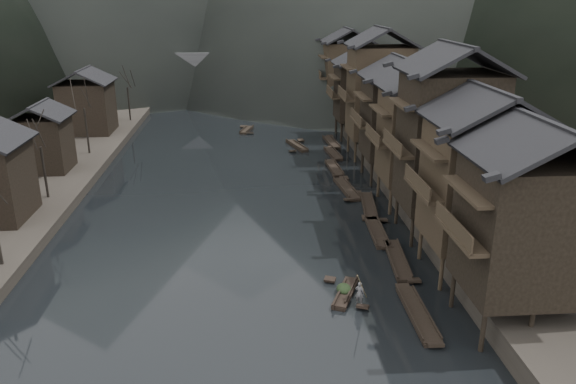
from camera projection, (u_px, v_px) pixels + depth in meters
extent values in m
plane|color=black|center=(232.00, 274.00, 40.56)|extent=(300.00, 300.00, 0.00)
cube|color=#2D2823|center=(482.00, 129.00, 80.35)|extent=(40.00, 200.00, 1.80)
cylinder|color=black|center=(483.00, 331.00, 31.36)|extent=(0.30, 0.30, 2.90)
cylinder|color=black|center=(453.00, 289.00, 35.87)|extent=(0.30, 0.30, 2.90)
cylinder|color=black|center=(530.00, 329.00, 31.55)|extent=(0.30, 0.30, 2.90)
cylinder|color=black|center=(495.00, 287.00, 36.07)|extent=(0.30, 0.30, 2.90)
cube|color=black|center=(529.00, 226.00, 32.08)|extent=(7.00, 6.00, 7.94)
cube|color=#332A1C|center=(461.00, 234.00, 31.93)|extent=(1.20, 5.70, 0.25)
cylinder|color=#332A1C|center=(441.00, 273.00, 37.94)|extent=(0.30, 0.30, 2.90)
cylinder|color=#332A1C|center=(420.00, 243.00, 42.45)|extent=(0.30, 0.30, 2.90)
cylinder|color=#332A1C|center=(481.00, 271.00, 38.13)|extent=(0.30, 0.30, 2.90)
cylinder|color=#332A1C|center=(456.00, 242.00, 42.65)|extent=(0.30, 0.30, 2.90)
cube|color=#332A1C|center=(481.00, 182.00, 38.56)|extent=(7.00, 6.00, 8.53)
cube|color=#332A1C|center=(424.00, 190.00, 38.42)|extent=(1.20, 5.70, 0.25)
cylinder|color=black|center=(412.00, 231.00, 44.52)|extent=(0.30, 0.30, 2.90)
cylinder|color=black|center=(397.00, 210.00, 49.03)|extent=(0.30, 0.30, 2.90)
cylinder|color=black|center=(446.00, 230.00, 44.72)|extent=(0.30, 0.30, 2.90)
cylinder|color=black|center=(427.00, 209.00, 49.23)|extent=(0.30, 0.30, 2.90)
cube|color=black|center=(448.00, 141.00, 44.76)|extent=(7.00, 6.00, 10.81)
cube|color=#332A1C|center=(398.00, 149.00, 44.66)|extent=(1.20, 5.70, 0.25)
cylinder|color=#332A1C|center=(390.00, 201.00, 51.10)|extent=(0.30, 0.30, 2.90)
cylinder|color=#332A1C|center=(378.00, 184.00, 55.61)|extent=(0.30, 0.30, 2.90)
cylinder|color=#332A1C|center=(420.00, 200.00, 51.30)|extent=(0.30, 0.30, 2.90)
cylinder|color=#332A1C|center=(406.00, 183.00, 55.81)|extent=(0.30, 0.30, 2.90)
cube|color=#332A1C|center=(421.00, 135.00, 51.74)|extent=(7.00, 6.00, 8.45)
cube|color=#332A1C|center=(378.00, 140.00, 51.59)|extent=(1.20, 5.70, 0.25)
cylinder|color=black|center=(371.00, 174.00, 58.62)|extent=(0.30, 0.30, 2.90)
cylinder|color=black|center=(362.00, 161.00, 63.14)|extent=(0.30, 0.30, 2.90)
cylinder|color=black|center=(397.00, 174.00, 58.82)|extent=(0.30, 0.30, 2.90)
cylinder|color=black|center=(386.00, 161.00, 63.33)|extent=(0.30, 0.30, 2.90)
cube|color=black|center=(398.00, 118.00, 59.28)|extent=(7.00, 6.00, 8.30)
cube|color=#332A1C|center=(361.00, 122.00, 59.14)|extent=(1.20, 5.70, 0.25)
cylinder|color=#332A1C|center=(355.00, 152.00, 67.08)|extent=(0.30, 0.30, 2.90)
cylinder|color=#332A1C|center=(348.00, 142.00, 71.60)|extent=(0.30, 0.30, 2.90)
cylinder|color=#332A1C|center=(378.00, 151.00, 67.28)|extent=(0.30, 0.30, 2.90)
cylinder|color=#332A1C|center=(369.00, 141.00, 71.79)|extent=(0.30, 0.30, 2.90)
cube|color=#332A1C|center=(379.00, 92.00, 67.34)|extent=(7.00, 6.00, 10.73)
cube|color=#332A1C|center=(346.00, 97.00, 67.24)|extent=(1.20, 5.70, 0.25)
cylinder|color=black|center=(341.00, 132.00, 76.49)|extent=(0.30, 0.30, 2.90)
cylinder|color=black|center=(336.00, 125.00, 81.00)|extent=(0.30, 0.30, 2.90)
cylinder|color=black|center=(361.00, 132.00, 76.68)|extent=(0.30, 0.30, 2.90)
cylinder|color=black|center=(355.00, 124.00, 81.19)|extent=(0.30, 0.30, 2.90)
cube|color=black|center=(362.00, 92.00, 77.29)|extent=(7.00, 6.00, 7.47)
cube|color=#332A1C|center=(333.00, 95.00, 77.13)|extent=(1.20, 5.70, 0.25)
cylinder|color=#332A1C|center=(329.00, 114.00, 87.77)|extent=(0.30, 0.30, 2.90)
cylinder|color=#332A1C|center=(325.00, 109.00, 92.28)|extent=(0.30, 0.30, 2.90)
cylinder|color=#332A1C|center=(346.00, 114.00, 87.96)|extent=(0.30, 0.30, 2.90)
cylinder|color=#332A1C|center=(341.00, 108.00, 92.48)|extent=(0.30, 0.30, 2.90)
cube|color=#332A1C|center=(347.00, 73.00, 88.25)|extent=(7.00, 6.00, 9.39)
cube|color=#332A1C|center=(322.00, 77.00, 88.12)|extent=(1.20, 5.70, 0.25)
cube|color=black|center=(44.00, 142.00, 60.30)|extent=(5.00, 5.00, 5.80)
cube|color=black|center=(87.00, 106.00, 77.06)|extent=(6.50, 6.50, 6.80)
cylinder|color=black|center=(51.00, 170.00, 52.27)|extent=(0.24, 0.24, 4.90)
cylinder|color=black|center=(93.00, 129.00, 66.90)|extent=(0.24, 0.24, 5.47)
cylinder|color=black|center=(124.00, 102.00, 84.58)|extent=(0.24, 0.24, 4.98)
cube|color=black|center=(417.00, 314.00, 35.14)|extent=(1.18, 6.70, 0.30)
cube|color=black|center=(418.00, 312.00, 35.08)|extent=(1.23, 6.57, 0.10)
cube|color=black|center=(403.00, 287.00, 38.11)|extent=(0.94, 0.83, 0.34)
cube|color=black|center=(435.00, 342.00, 32.08)|extent=(0.94, 0.83, 0.34)
cube|color=black|center=(397.00, 260.00, 42.29)|extent=(1.71, 6.98, 0.30)
cube|color=black|center=(397.00, 258.00, 42.23)|extent=(1.75, 6.85, 0.10)
cube|color=black|center=(383.00, 240.00, 45.33)|extent=(1.01, 0.93, 0.35)
cube|color=black|center=(414.00, 279.00, 39.15)|extent=(1.01, 0.93, 0.35)
cube|color=black|center=(377.00, 232.00, 47.28)|extent=(1.41, 6.44, 0.30)
cube|color=black|center=(377.00, 230.00, 47.22)|extent=(1.46, 6.32, 0.10)
cube|color=black|center=(367.00, 217.00, 50.10)|extent=(0.97, 0.83, 0.34)
cube|color=black|center=(387.00, 246.00, 44.36)|extent=(0.97, 0.83, 0.34)
cube|color=black|center=(369.00, 206.00, 53.00)|extent=(2.03, 7.43, 0.30)
cube|color=black|center=(369.00, 205.00, 52.94)|extent=(2.06, 7.30, 0.10)
cube|color=black|center=(357.00, 193.00, 56.21)|extent=(1.04, 1.01, 0.36)
cube|color=black|center=(382.00, 219.00, 49.69)|extent=(1.04, 1.01, 0.36)
cube|color=black|center=(346.00, 189.00, 57.74)|extent=(1.78, 6.94, 0.30)
cube|color=black|center=(346.00, 187.00, 57.68)|extent=(1.82, 6.81, 0.10)
cube|color=black|center=(344.00, 178.00, 60.80)|extent=(1.01, 0.93, 0.35)
cube|color=black|center=(349.00, 199.00, 54.59)|extent=(1.01, 0.93, 0.35)
cube|color=black|center=(334.00, 168.00, 64.53)|extent=(1.38, 5.89, 0.30)
cube|color=black|center=(334.00, 167.00, 64.47)|extent=(1.43, 5.77, 0.10)
cube|color=black|center=(332.00, 160.00, 67.12)|extent=(0.97, 0.77, 0.32)
cube|color=black|center=(337.00, 175.00, 61.84)|extent=(0.97, 0.77, 0.32)
cube|color=black|center=(333.00, 154.00, 70.46)|extent=(1.63, 6.00, 0.30)
cube|color=black|center=(333.00, 152.00, 70.40)|extent=(1.67, 5.88, 0.10)
cube|color=black|center=(332.00, 147.00, 73.09)|extent=(1.00, 0.81, 0.32)
cube|color=black|center=(334.00, 159.00, 67.73)|extent=(1.00, 0.81, 0.32)
cube|color=black|center=(331.00, 142.00, 75.83)|extent=(1.59, 6.46, 0.30)
cube|color=black|center=(331.00, 141.00, 75.77)|extent=(1.64, 6.33, 0.10)
cube|color=black|center=(330.00, 136.00, 78.67)|extent=(0.99, 0.86, 0.34)
cube|color=black|center=(333.00, 147.00, 72.89)|extent=(0.99, 0.86, 0.34)
cube|color=black|center=(297.00, 146.00, 74.14)|extent=(2.60, 5.88, 0.30)
cube|color=black|center=(297.00, 145.00, 74.08)|extent=(2.61, 5.78, 0.10)
cube|color=black|center=(301.00, 140.00, 76.68)|extent=(1.02, 0.93, 0.32)
cube|color=black|center=(293.00, 150.00, 71.51)|extent=(1.02, 0.93, 0.32)
cube|color=black|center=(247.00, 130.00, 82.74)|extent=(2.11, 4.61, 0.30)
cube|color=black|center=(247.00, 129.00, 82.68)|extent=(2.13, 4.54, 0.10)
cube|color=black|center=(243.00, 126.00, 84.62)|extent=(0.97, 0.76, 0.29)
cube|color=black|center=(251.00, 132.00, 80.77)|extent=(0.97, 0.76, 0.29)
cube|color=#4C4C4F|center=(238.00, 61.00, 105.85)|extent=(40.00, 6.00, 1.60)
cube|color=#4C4C4F|center=(238.00, 55.00, 102.88)|extent=(40.00, 0.50, 1.00)
cube|color=#4C4C4F|center=(238.00, 52.00, 107.96)|extent=(40.00, 0.50, 1.00)
cube|color=#4C4C4F|center=(165.00, 83.00, 106.19)|extent=(3.20, 6.00, 6.40)
cube|color=#4C4C4F|center=(215.00, 82.00, 106.87)|extent=(3.20, 6.00, 6.40)
cube|color=#4C4C4F|center=(262.00, 82.00, 107.51)|extent=(3.20, 6.00, 6.40)
cube|color=#4C4C4F|center=(311.00, 81.00, 108.18)|extent=(3.20, 6.00, 6.40)
cube|color=black|center=(346.00, 293.00, 37.61)|extent=(2.47, 4.24, 0.30)
cube|color=black|center=(346.00, 291.00, 37.55)|extent=(2.48, 4.18, 0.10)
cube|color=black|center=(330.00, 278.00, 39.27)|extent=(0.92, 0.79, 0.28)
cube|color=black|center=(363.00, 305.00, 35.87)|extent=(0.92, 0.79, 0.28)
ellipsoid|color=black|center=(344.00, 284.00, 37.60)|extent=(1.01, 1.32, 0.60)
imported|color=slate|center=(360.00, 290.00, 35.91)|extent=(0.68, 0.59, 1.57)
cylinder|color=#8C7A51|center=(364.00, 255.00, 35.10)|extent=(1.43, 2.76, 3.39)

